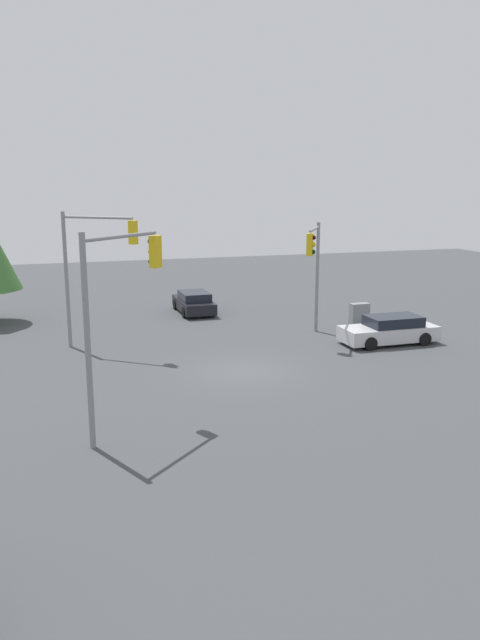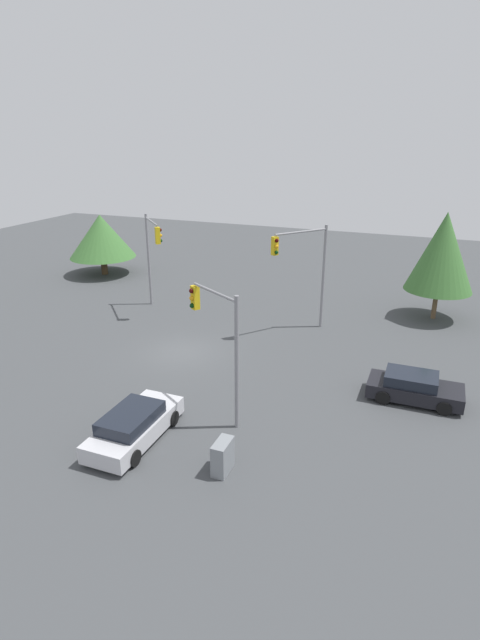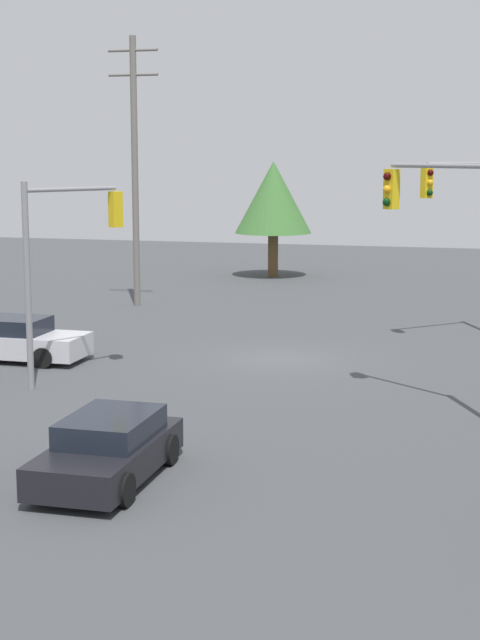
% 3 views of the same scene
% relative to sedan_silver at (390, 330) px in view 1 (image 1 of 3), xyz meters
% --- Properties ---
extents(ground_plane, '(80.00, 80.00, 0.00)m').
position_rel_sedan_silver_xyz_m(ground_plane, '(8.31, 2.30, -0.67)').
color(ground_plane, '#424447').
extents(sedan_silver, '(4.77, 2.01, 1.39)m').
position_rel_sedan_silver_xyz_m(sedan_silver, '(0.00, 0.00, 0.00)').
color(sedan_silver, silver).
rests_on(sedan_silver, ground_plane).
extents(sedan_dark, '(1.98, 4.21, 1.32)m').
position_rel_sedan_silver_xyz_m(sedan_dark, '(7.53, -10.17, -0.03)').
color(sedan_dark, black).
rests_on(sedan_dark, ground_plane).
extents(traffic_signal_main, '(1.91, 2.91, 5.81)m').
position_rel_sedan_silver_xyz_m(traffic_signal_main, '(3.09, -2.34, 3.29)').
color(traffic_signal_main, gray).
rests_on(traffic_signal_main, ground_plane).
extents(traffic_signal_cross, '(2.76, 2.65, 6.46)m').
position_rel_sedan_silver_xyz_m(traffic_signal_cross, '(14.05, 7.41, 3.73)').
color(traffic_signal_cross, gray).
rests_on(traffic_signal_cross, ground_plane).
extents(traffic_signal_aux, '(3.23, 2.55, 6.51)m').
position_rel_sedan_silver_xyz_m(traffic_signal_aux, '(13.96, -3.15, 3.78)').
color(traffic_signal_aux, gray).
rests_on(traffic_signal_aux, ground_plane).
extents(electrical_cabinet, '(1.06, 0.52, 1.25)m').
position_rel_sedan_silver_xyz_m(electrical_cabinet, '(-0.49, -4.08, -0.05)').
color(electrical_cabinet, gray).
rests_on(electrical_cabinet, ground_plane).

